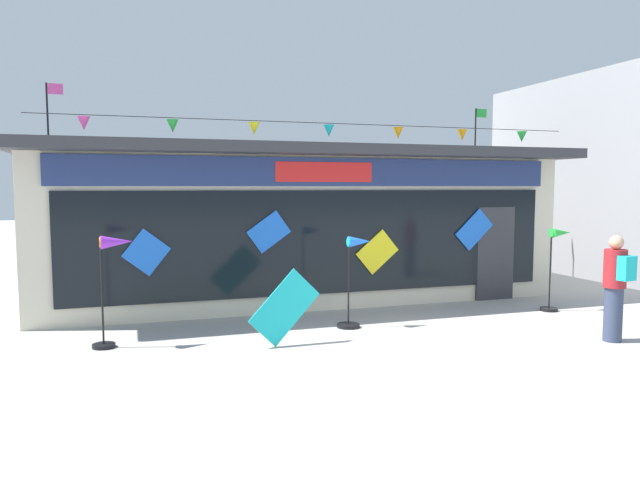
{
  "coord_description": "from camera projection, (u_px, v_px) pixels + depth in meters",
  "views": [
    {
      "loc": [
        -4.47,
        -7.47,
        2.44
      ],
      "look_at": [
        -1.12,
        2.8,
        1.46
      ],
      "focal_mm": 33.24,
      "sensor_mm": 36.0,
      "label": 1
    }
  ],
  "objects": [
    {
      "name": "wind_spinner_left",
      "position": [
        355.0,
        273.0,
        10.23
      ],
      "size": [
        0.6,
        0.4,
        1.59
      ],
      "color": "black",
      "rests_on": "ground_plane"
    },
    {
      "name": "display_kite_on_ground",
      "position": [
        285.0,
        307.0,
        9.09
      ],
      "size": [
        1.17,
        0.18,
        1.17
      ],
      "primitive_type": "cube",
      "rotation": [
        -0.14,
        0.79,
        0.0
      ],
      "color": "#19B7BC",
      "rests_on": "ground_plane"
    },
    {
      "name": "wind_spinner_far_left",
      "position": [
        113.0,
        270.0,
        8.93
      ],
      "size": [
        0.65,
        0.34,
        1.71
      ],
      "color": "black",
      "rests_on": "ground_plane"
    },
    {
      "name": "ground_plane",
      "position": [
        452.0,
        353.0,
        8.67
      ],
      "size": [
        80.0,
        80.0,
        0.0
      ],
      "primitive_type": "plane",
      "color": "#ADAAA5"
    },
    {
      "name": "wind_spinner_center_left",
      "position": [
        557.0,
        255.0,
        11.59
      ],
      "size": [
        0.64,
        0.34,
        1.63
      ],
      "color": "black",
      "rests_on": "ground_plane"
    },
    {
      "name": "person_near_camera",
      "position": [
        615.0,
        286.0,
        9.26
      ],
      "size": [
        0.34,
        0.47,
        1.68
      ],
      "rotation": [
        0.0,
        0.0,
        3.29
      ],
      "color": "#333D56",
      "rests_on": "ground_plane"
    },
    {
      "name": "kite_shop_building",
      "position": [
        287.0,
        220.0,
        14.11
      ],
      "size": [
        11.2,
        6.34,
        4.59
      ],
      "color": "beige",
      "rests_on": "ground_plane"
    }
  ]
}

